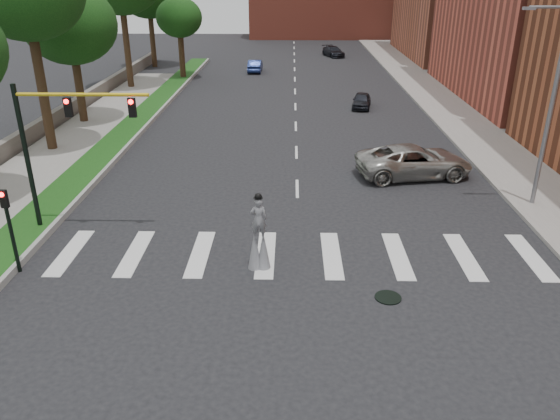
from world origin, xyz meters
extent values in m
plane|color=black|center=(0.00, 0.00, 0.00)|extent=(160.00, 160.00, 0.00)
cube|color=#144212|center=(-11.50, 20.00, 0.12)|extent=(2.00, 60.00, 0.25)
cube|color=gray|center=(-10.45, 20.00, 0.14)|extent=(0.20, 60.00, 0.28)
cube|color=gray|center=(-14.50, 10.00, 0.09)|extent=(4.00, 60.00, 0.18)
cube|color=gray|center=(12.50, 25.00, 0.09)|extent=(5.00, 90.00, 0.18)
cube|color=#5D5750|center=(-17.00, 22.00, 0.55)|extent=(0.50, 56.00, 1.10)
cylinder|color=black|center=(3.00, -2.00, 0.02)|extent=(0.90, 0.90, 0.04)
cylinder|color=slate|center=(11.00, 6.00, 4.50)|extent=(0.20, 0.20, 9.00)
cylinder|color=slate|center=(10.20, 6.00, 8.80)|extent=(1.80, 0.12, 0.12)
cube|color=slate|center=(9.30, 6.00, 8.75)|extent=(0.50, 0.18, 0.12)
cylinder|color=black|center=(-11.00, 3.00, 3.10)|extent=(0.20, 0.20, 6.20)
cylinder|color=gold|center=(-8.40, 3.00, 5.80)|extent=(5.20, 0.14, 0.14)
cube|color=black|center=(-9.00, 3.00, 5.30)|extent=(0.28, 0.18, 0.75)
cylinder|color=#FF0C0C|center=(-9.00, 2.90, 5.55)|extent=(0.18, 0.06, 0.18)
cube|color=black|center=(-6.50, 3.00, 5.30)|extent=(0.28, 0.18, 0.75)
cylinder|color=#FF0C0C|center=(-6.50, 2.90, 5.55)|extent=(0.18, 0.06, 0.18)
cylinder|color=black|center=(-10.30, -0.50, 1.50)|extent=(0.14, 0.14, 3.00)
cube|color=black|center=(-10.30, -0.50, 2.90)|extent=(0.25, 0.16, 0.65)
cylinder|color=#FF0C0C|center=(-10.30, -0.60, 3.10)|extent=(0.16, 0.05, 0.16)
cylinder|color=#302013|center=(-1.32, -0.04, 0.59)|extent=(0.07, 0.07, 1.19)
cylinder|color=#302013|center=(-1.64, -0.05, 0.59)|extent=(0.07, 0.07, 1.19)
cone|color=slate|center=(-1.32, -0.04, 0.74)|extent=(0.52, 0.52, 1.49)
cone|color=slate|center=(-1.64, -0.05, 0.74)|extent=(0.52, 0.52, 1.49)
imported|color=slate|center=(-1.48, -0.04, 2.00)|extent=(0.61, 0.41, 1.62)
sphere|color=black|center=(-1.48, -0.04, 2.87)|extent=(0.26, 0.26, 0.26)
cylinder|color=black|center=(-1.48, -0.04, 2.82)|extent=(0.34, 0.34, 0.02)
cube|color=yellow|center=(-1.48, 0.10, 2.45)|extent=(0.22, 0.05, 0.10)
imported|color=#A7A59E|center=(6.23, 9.94, 0.85)|extent=(6.49, 3.79, 1.70)
imported|color=black|center=(5.29, 25.72, 0.59)|extent=(1.96, 3.64, 1.17)
imported|color=navy|center=(-4.26, 42.21, 0.65)|extent=(1.44, 3.96, 1.30)
imported|color=black|center=(4.96, 53.71, 0.62)|extent=(3.03, 4.63, 1.25)
cylinder|color=#302013|center=(-14.93, 13.97, 3.78)|extent=(0.56, 0.56, 7.57)
cylinder|color=#302013|center=(-15.30, 20.58, 2.61)|extent=(0.56, 0.56, 5.22)
ellipsoid|color=black|center=(-15.30, 20.58, 6.78)|extent=(6.24, 6.24, 5.30)
cylinder|color=#302013|center=(-15.31, 33.17, 3.87)|extent=(0.56, 0.56, 7.75)
cylinder|color=#302013|center=(-15.93, 45.41, 3.19)|extent=(0.56, 0.56, 6.38)
cylinder|color=#302013|center=(-11.30, 37.93, 2.39)|extent=(0.56, 0.56, 4.79)
ellipsoid|color=black|center=(-11.30, 37.93, 5.90)|extent=(4.46, 4.46, 3.79)
camera|label=1|loc=(-0.34, -17.77, 10.22)|focal=35.00mm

